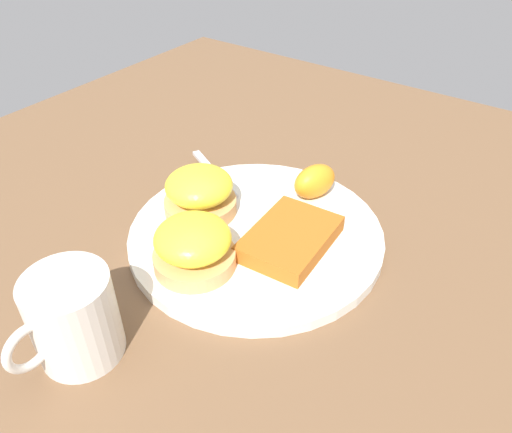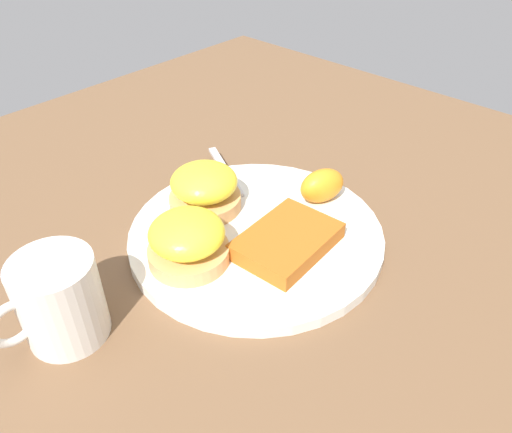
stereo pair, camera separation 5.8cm
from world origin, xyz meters
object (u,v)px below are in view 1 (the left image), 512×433
orange_wedge (315,181)px  fork (238,201)px  cup (73,318)px  sandwich_benedict_right (193,246)px  sandwich_benedict_left (200,193)px  hashbrown_patty (290,238)px

orange_wedge → fork: (0.07, -0.07, -0.02)m
cup → fork: bearing=-176.8°
sandwich_benedict_right → orange_wedge: 0.19m
fork → cup: 0.26m
sandwich_benedict_right → fork: sandwich_benedict_right is taller
sandwich_benedict_left → fork: sandwich_benedict_left is taller
hashbrown_patty → fork: size_ratio=0.51×
hashbrown_patty → orange_wedge: 0.11m
fork → cup: (0.26, 0.01, 0.03)m
sandwich_benedict_right → cup: (0.14, -0.02, 0.00)m
cup → orange_wedge: bearing=170.3°
fork → orange_wedge: bearing=134.6°
fork → cup: bearing=3.2°
cup → sandwich_benedict_right: bearing=172.2°
sandwich_benedict_left → fork: size_ratio=0.39×
orange_wedge → sandwich_benedict_right: bearing=-11.2°
orange_wedge → cup: cup is taller
hashbrown_patty → orange_wedge: (-0.10, -0.03, 0.01)m
sandwich_benedict_left → sandwich_benedict_right: 0.10m
sandwich_benedict_left → cup: cup is taller
sandwich_benedict_right → orange_wedge: (-0.19, 0.04, -0.01)m
orange_wedge → cup: (0.33, -0.06, 0.01)m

